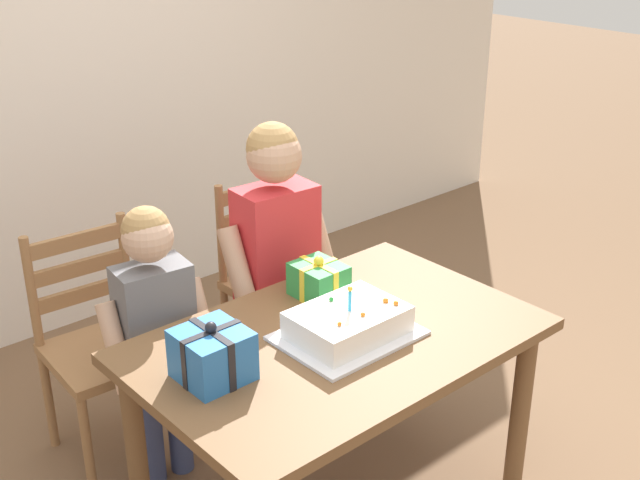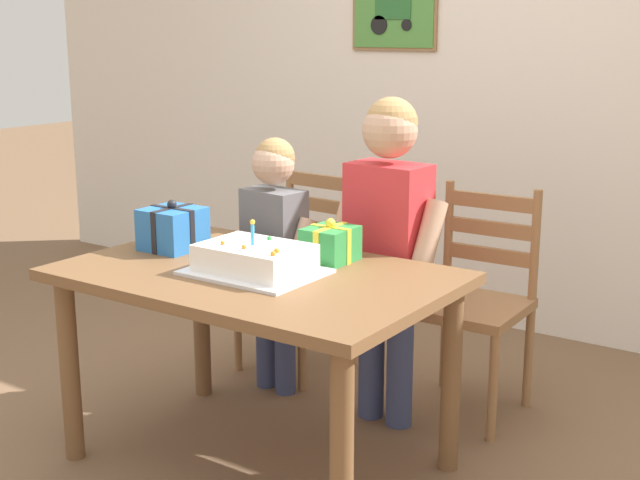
# 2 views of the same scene
# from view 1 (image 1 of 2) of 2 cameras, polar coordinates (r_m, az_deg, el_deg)

# --- Properties ---
(back_wall) EXTENTS (6.40, 0.11, 2.60)m
(back_wall) POSITION_cam_1_polar(r_m,az_deg,el_deg) (4.11, -17.75, 11.23)
(back_wall) COLOR silver
(back_wall) RESTS_ON ground
(dining_table) EXTENTS (1.33, 0.86, 0.73)m
(dining_table) POSITION_cam_1_polar(r_m,az_deg,el_deg) (2.81, 1.14, -8.39)
(dining_table) COLOR brown
(dining_table) RESTS_ON ground
(birthday_cake) EXTENTS (0.44, 0.34, 0.19)m
(birthday_cake) POSITION_cam_1_polar(r_m,az_deg,el_deg) (2.72, 1.93, -5.81)
(birthday_cake) COLOR silver
(birthday_cake) RESTS_ON dining_table
(gift_box_red_large) EXTENTS (0.16, 0.19, 0.16)m
(gift_box_red_large) POSITION_cam_1_polar(r_m,az_deg,el_deg) (2.97, -0.09, -2.79)
(gift_box_red_large) COLOR #2D8E42
(gift_box_red_large) RESTS_ON dining_table
(gift_box_beside_cake) EXTENTS (0.20, 0.21, 0.19)m
(gift_box_beside_cake) POSITION_cam_1_polar(r_m,az_deg,el_deg) (2.52, -7.42, -7.84)
(gift_box_beside_cake) COLOR #286BB7
(gift_box_beside_cake) RESTS_ON dining_table
(chair_left) EXTENTS (0.45, 0.45, 0.92)m
(chair_left) POSITION_cam_1_polar(r_m,az_deg,el_deg) (3.31, -14.77, -7.01)
(chair_left) COLOR #996B42
(chair_left) RESTS_ON ground
(chair_right) EXTENTS (0.43, 0.43, 0.92)m
(chair_right) POSITION_cam_1_polar(r_m,az_deg,el_deg) (3.70, -2.96, -2.72)
(chair_right) COLOR #996B42
(chair_right) RESTS_ON ground
(child_older) EXTENTS (0.48, 0.28, 1.29)m
(child_older) POSITION_cam_1_polar(r_m,az_deg,el_deg) (3.22, -3.01, -0.64)
(child_older) COLOR #38426B
(child_older) RESTS_ON ground
(child_younger) EXTENTS (0.42, 0.25, 1.10)m
(child_younger) POSITION_cam_1_polar(r_m,az_deg,el_deg) (3.00, -11.27, -5.53)
(child_younger) COLOR #38426B
(child_younger) RESTS_ON ground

